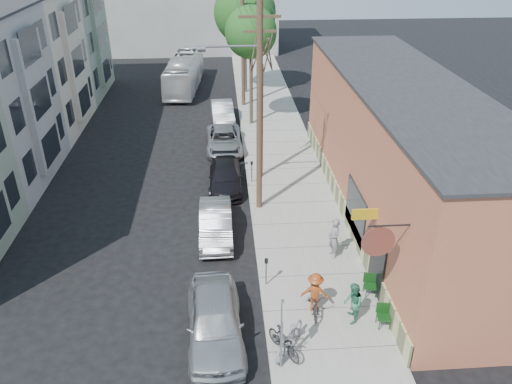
{
  "coord_description": "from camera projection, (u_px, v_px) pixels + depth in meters",
  "views": [
    {
      "loc": [
        0.73,
        -16.04,
        12.88
      ],
      "look_at": [
        2.22,
        4.78,
        1.5
      ],
      "focal_mm": 35.0,
      "sensor_mm": 36.0,
      "label": 1
    }
  ],
  "objects": [
    {
      "name": "sign_post",
      "position": [
        282.0,
        328.0,
        15.39
      ],
      "size": [
        0.07,
        0.45,
        2.8
      ],
      "color": "slate",
      "rests_on": "sidewalk"
    },
    {
      "name": "utility_pole_near",
      "position": [
        258.0,
        107.0,
        22.72
      ],
      "size": [
        3.57,
        0.28,
        10.0
      ],
      "color": "#503A28",
      "rests_on": "sidewalk"
    },
    {
      "name": "parking_meter_near",
      "position": [
        266.0,
        267.0,
        19.44
      ],
      "size": [
        0.14,
        0.14,
        1.24
      ],
      "color": "slate",
      "rests_on": "sidewalk"
    },
    {
      "name": "cyclist",
      "position": [
        315.0,
        292.0,
        18.19
      ],
      "size": [
        1.14,
        0.81,
        1.6
      ],
      "primitive_type": "imported",
      "rotation": [
        0.0,
        0.0,
        2.91
      ],
      "color": "#953C15",
      "rests_on": "sidewalk"
    },
    {
      "name": "parked_bike_a",
      "position": [
        284.0,
        342.0,
        16.47
      ],
      "size": [
        1.24,
        1.64,
        0.98
      ],
      "primitive_type": "imported",
      "rotation": [
        0.0,
        0.0,
        0.55
      ],
      "color": "black",
      "rests_on": "sidewalk"
    },
    {
      "name": "patron_grey",
      "position": [
        334.0,
        238.0,
        21.08
      ],
      "size": [
        0.57,
        0.75,
        1.84
      ],
      "primitive_type": "imported",
      "rotation": [
        0.0,
        0.0,
        -1.35
      ],
      "color": "gray",
      "rests_on": "sidewalk"
    },
    {
      "name": "patron_green",
      "position": [
        353.0,
        303.0,
        17.65
      ],
      "size": [
        0.69,
        0.85,
        1.62
      ],
      "primitive_type": "imported",
      "rotation": [
        0.0,
        0.0,
        -1.68
      ],
      "color": "#2F7754",
      "rests_on": "sidewalk"
    },
    {
      "name": "bus",
      "position": [
        184.0,
        73.0,
        42.89
      ],
      "size": [
        3.07,
        9.95,
        2.73
      ],
      "primitive_type": "imported",
      "rotation": [
        0.0,
        0.0,
        -0.08
      ],
      "color": "white",
      "rests_on": "ground"
    },
    {
      "name": "cafe_building",
      "position": [
        398.0,
        151.0,
        23.52
      ],
      "size": [
        6.6,
        20.2,
        6.61
      ],
      "color": "#B36042",
      "rests_on": "ground"
    },
    {
      "name": "car_0",
      "position": [
        215.0,
        321.0,
        17.09
      ],
      "size": [
        2.16,
        4.85,
        1.62
      ],
      "primitive_type": "imported",
      "rotation": [
        0.0,
        0.0,
        0.05
      ],
      "color": "#A7ABAF",
      "rests_on": "ground"
    },
    {
      "name": "parking_meter_far",
      "position": [
        252.0,
        168.0,
        27.22
      ],
      "size": [
        0.14,
        0.14,
        1.24
      ],
      "color": "slate",
      "rests_on": "sidewalk"
    },
    {
      "name": "parked_bike_b",
      "position": [
        290.0,
        338.0,
        16.59
      ],
      "size": [
        1.66,
        2.07,
        1.05
      ],
      "primitive_type": "imported",
      "rotation": [
        0.0,
        0.0,
        -0.56
      ],
      "color": "gray",
      "rests_on": "sidewalk"
    },
    {
      "name": "ground",
      "position": [
        210.0,
        283.0,
        20.16
      ],
      "size": [
        120.0,
        120.0,
        0.0
      ],
      "primitive_type": "plane",
      "color": "black"
    },
    {
      "name": "patio_chair_a",
      "position": [
        370.0,
        286.0,
        19.09
      ],
      "size": [
        0.62,
        0.62,
        0.88
      ],
      "primitive_type": null,
      "rotation": [
        0.0,
        0.0,
        -0.27
      ],
      "color": "#0F3710",
      "rests_on": "sidewalk"
    },
    {
      "name": "car_1",
      "position": [
        216.0,
        224.0,
        22.8
      ],
      "size": [
        1.53,
        4.22,
        1.38
      ],
      "primitive_type": "imported",
      "rotation": [
        0.0,
        0.0,
        0.01
      ],
      "color": "#9A9DA1",
      "rests_on": "ground"
    },
    {
      "name": "car_3",
      "position": [
        224.0,
        140.0,
        31.53
      ],
      "size": [
        2.32,
        4.85,
        1.33
      ],
      "primitive_type": "imported",
      "rotation": [
        0.0,
        0.0,
        0.02
      ],
      "color": "#9B9EA3",
      "rests_on": "ground"
    },
    {
      "name": "tree_leafy_far",
      "position": [
        245.0,
        13.0,
        39.18
      ],
      "size": [
        4.9,
        4.9,
        8.81
      ],
      "color": "#44392C",
      "rests_on": "sidewalk"
    },
    {
      "name": "apartment_row",
      "position": [
        8.0,
        81.0,
        29.53
      ],
      "size": [
        6.3,
        32.0,
        9.0
      ],
      "color": "gray",
      "rests_on": "ground"
    },
    {
      "name": "utility_pole_far",
      "position": [
        243.0,
        37.0,
        36.7
      ],
      "size": [
        1.8,
        0.28,
        10.0
      ],
      "color": "#503A28",
      "rests_on": "sidewalk"
    },
    {
      "name": "tree_bare",
      "position": [
        261.0,
        123.0,
        26.75
      ],
      "size": [
        0.24,
        0.24,
        6.34
      ],
      "color": "#44392C",
      "rests_on": "sidewalk"
    },
    {
      "name": "cyclist_bike",
      "position": [
        314.0,
        299.0,
        18.33
      ],
      "size": [
        0.77,
        1.92,
        0.99
      ],
      "primitive_type": "imported",
      "rotation": [
        0.0,
        0.0,
        -0.06
      ],
      "color": "black",
      "rests_on": "sidewalk"
    },
    {
      "name": "tree_leafy_mid",
      "position": [
        251.0,
        33.0,
        32.64
      ],
      "size": [
        3.43,
        3.43,
        8.02
      ],
      "color": "#44392C",
      "rests_on": "sidewalk"
    },
    {
      "name": "car_4",
      "position": [
        223.0,
        112.0,
        35.95
      ],
      "size": [
        1.77,
        4.43,
        1.43
      ],
      "primitive_type": "imported",
      "rotation": [
        0.0,
        0.0,
        0.06
      ],
      "color": "silver",
      "rests_on": "ground"
    },
    {
      "name": "sidewalk",
      "position": [
        282.0,
        162.0,
        30.03
      ],
      "size": [
        4.5,
        58.0,
        0.15
      ],
      "primitive_type": "cube",
      "color": "#A1A195",
      "rests_on": "ground"
    },
    {
      "name": "car_2",
      "position": [
        225.0,
        177.0,
        27.07
      ],
      "size": [
        1.87,
        4.44,
        1.28
      ],
      "primitive_type": "imported",
      "rotation": [
        0.0,
        0.0,
        -0.02
      ],
      "color": "black",
      "rests_on": "ground"
    },
    {
      "name": "patio_chair_b",
      "position": [
        384.0,
        317.0,
        17.59
      ],
      "size": [
        0.58,
        0.58,
        0.88
      ],
      "primitive_type": null,
      "rotation": [
        0.0,
        0.0,
        -0.17
      ],
      "color": "#0F3710",
      "rests_on": "sidewalk"
    }
  ]
}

